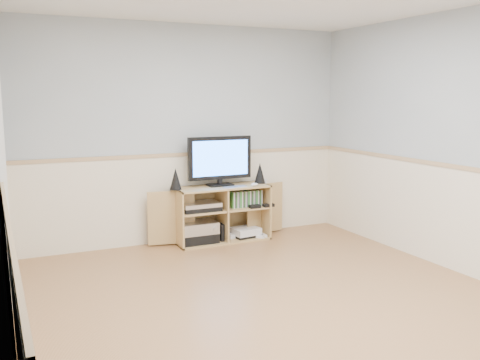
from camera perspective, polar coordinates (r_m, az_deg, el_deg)
name	(u,v)px	position (r m, az deg, el deg)	size (l,w,h in m)	color
room	(266,156)	(4.26, 2.82, 2.55)	(4.04, 4.54, 2.54)	#AE7B4D
media_cabinet	(220,212)	(6.32, -2.13, -3.46)	(1.73, 0.42, 0.65)	tan
monitor	(220,159)	(6.21, -2.16, 2.22)	(0.78, 0.18, 0.58)	black
speaker_left	(176,179)	(6.02, -6.89, 0.13)	(0.13, 0.13, 0.24)	black
speaker_right	(260,173)	(6.42, 2.13, 0.75)	(0.13, 0.13, 0.24)	black
keyboard	(236,187)	(6.13, -0.47, -0.75)	(0.28, 0.11, 0.01)	silver
mouse	(255,184)	(6.23, 1.57, -0.48)	(0.10, 0.06, 0.04)	white
av_components	(198,225)	(6.19, -4.51, -4.82)	(0.52, 0.33, 0.47)	black
game_consoles	(244,232)	(6.44, 0.46, -5.61)	(0.46, 0.30, 0.11)	white
game_cases	(245,198)	(6.34, 0.58, -1.99)	(0.39, 0.14, 0.19)	#3F8C3F
wall_outlet	(262,184)	(6.68, 2.35, -0.43)	(0.12, 0.03, 0.12)	white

